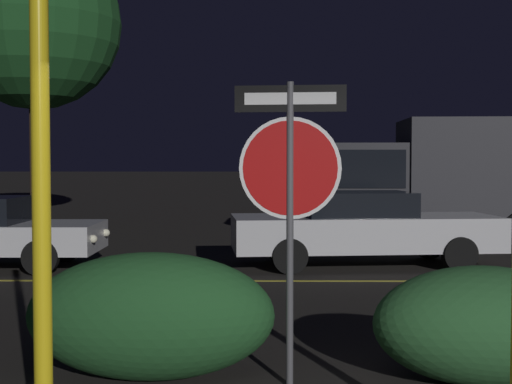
{
  "coord_description": "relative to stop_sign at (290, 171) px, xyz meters",
  "views": [
    {
      "loc": [
        0.04,
        -4.07,
        1.89
      ],
      "look_at": [
        -0.03,
        3.9,
        1.55
      ],
      "focal_mm": 50.0,
      "sensor_mm": 36.0,
      "label": 1
    }
  ],
  "objects": [
    {
      "name": "hedge_bush_2",
      "position": [
        -1.2,
        0.2,
        -1.26
      ],
      "size": [
        2.16,
        1.07,
        1.11
      ],
      "primitive_type": "ellipsoid",
      "color": "#1E4C23",
      "rests_on": "ground_plane"
    },
    {
      "name": "delivery_truck",
      "position": [
        3.71,
        10.62,
        -0.27
      ],
      "size": [
        5.75,
        2.7,
        2.86
      ],
      "rotation": [
        0.0,
        0.0,
        1.53
      ],
      "color": "#2D2D33",
      "rests_on": "ground_plane"
    },
    {
      "name": "yellow_pole_left",
      "position": [
        -1.59,
        -1.55,
        -0.33
      ],
      "size": [
        0.12,
        0.12,
        2.97
      ],
      "primitive_type": "cylinder",
      "color": "yellow",
      "rests_on": "ground_plane"
    },
    {
      "name": "stop_sign",
      "position": [
        0.0,
        0.0,
        0.0
      ],
      "size": [
        0.93,
        0.11,
        2.55
      ],
      "rotation": [
        0.0,
        0.0,
        -0.1
      ],
      "color": "#4C4C51",
      "rests_on": "ground_plane"
    },
    {
      "name": "road_center_stripe",
      "position": [
        -0.27,
        5.28,
        -1.81
      ],
      "size": [
        42.61,
        0.12,
        0.01
      ],
      "primitive_type": "cube",
      "color": "gold",
      "rests_on": "ground_plane"
    },
    {
      "name": "hedge_bush_3",
      "position": [
        1.64,
        0.09,
        -1.31
      ],
      "size": [
        1.85,
        1.16,
        1.01
      ],
      "primitive_type": "ellipsoid",
      "color": "#285B2D",
      "rests_on": "ground_plane"
    },
    {
      "name": "passing_car_3",
      "position": [
        1.6,
        6.96,
        -1.12
      ],
      "size": [
        4.97,
        2.16,
        1.35
      ],
      "rotation": [
        0.0,
        0.0,
        -1.47
      ],
      "color": "silver",
      "rests_on": "ground_plane"
    },
    {
      "name": "tree_0",
      "position": [
        -6.77,
        14.55,
        4.04
      ],
      "size": [
        4.97,
        4.97,
        8.35
      ],
      "color": "#422D1E",
      "rests_on": "ground_plane"
    }
  ]
}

